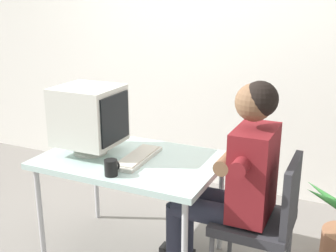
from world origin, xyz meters
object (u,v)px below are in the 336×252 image
crt_monitor (89,116)px  desk (131,165)px  keyboard (138,157)px  person_seated (234,176)px  desk_mug (111,167)px  office_chair (265,216)px

crt_monitor → desk: bearing=7.0°
keyboard → person_seated: 0.63m
person_seated → desk_mug: (-0.65, -0.31, 0.06)m
keyboard → desk_mug: bearing=-94.1°
keyboard → desk_mug: 0.28m
crt_monitor → person_seated: 1.01m
crt_monitor → keyboard: (0.34, 0.02, -0.24)m
desk → crt_monitor: crt_monitor is taller
desk → crt_monitor: bearing=-173.0°
crt_monitor → desk_mug: size_ratio=4.66×
keyboard → office_chair: (0.83, 0.03, -0.24)m
desk → person_seated: 0.69m
person_seated → crt_monitor: bearing=-177.2°
desk_mug → office_chair: bearing=19.8°
crt_monitor → desk_mug: crt_monitor is taller
office_chair → person_seated: bearing=-180.0°
person_seated → desk_mug: bearing=-154.8°
keyboard → office_chair: bearing=1.7°
office_chair → desk_mug: 0.94m
desk → crt_monitor: (-0.29, -0.04, 0.31)m
desk → desk_mug: desk_mug is taller
office_chair → desk_mug: (-0.85, -0.31, 0.27)m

